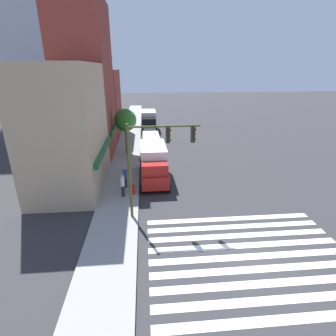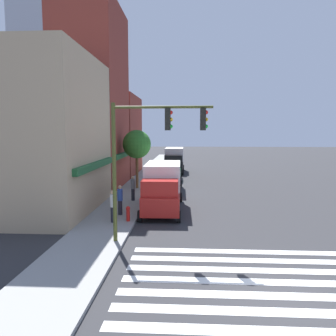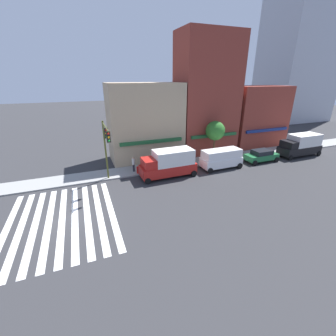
{
  "view_description": "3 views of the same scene",
  "coord_description": "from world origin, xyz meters",
  "px_view_note": "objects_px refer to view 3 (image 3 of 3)",
  "views": [
    {
      "loc": [
        -10.87,
        5.38,
        9.37
      ],
      "look_at": [
        4.43,
        4.0,
        3.5
      ],
      "focal_mm": 28.0,
      "sensor_mm": 36.0,
      "label": 1
    },
    {
      "loc": [
        -9.86,
        3.2,
        5.11
      ],
      "look_at": [
        4.43,
        4.0,
        3.5
      ],
      "focal_mm": 35.0,
      "sensor_mm": 36.0,
      "label": 2
    },
    {
      "loc": [
        2.35,
        -16.81,
        10.31
      ],
      "look_at": [
        10.76,
        4.7,
        1.0
      ],
      "focal_mm": 24.0,
      "sensor_mm": 36.0,
      "label": 3
    }
  ],
  "objects_px": {
    "pedestrian_blue_shirt": "(147,162)",
    "street_tree": "(215,131)",
    "box_truck_black": "(301,145)",
    "fire_hydrant": "(137,170)",
    "sedan_green": "(261,155)",
    "traffic_signal": "(106,142)",
    "pedestrian_grey_coat": "(179,158)",
    "box_truck_red": "(169,163)",
    "van_white": "(221,158)",
    "pedestrian_white_shirt": "(133,164)"
  },
  "relations": [
    {
      "from": "sedan_green",
      "to": "street_tree",
      "type": "relative_size",
      "value": 0.87
    },
    {
      "from": "box_truck_black",
      "to": "fire_hydrant",
      "type": "relative_size",
      "value": 7.37
    },
    {
      "from": "pedestrian_white_shirt",
      "to": "fire_hydrant",
      "type": "relative_size",
      "value": 2.1
    },
    {
      "from": "sedan_green",
      "to": "pedestrian_blue_shirt",
      "type": "bearing_deg",
      "value": 170.88
    },
    {
      "from": "pedestrian_white_shirt",
      "to": "box_truck_black",
      "type": "bearing_deg",
      "value": -116.3
    },
    {
      "from": "pedestrian_grey_coat",
      "to": "van_white",
      "type": "bearing_deg",
      "value": 145.2
    },
    {
      "from": "box_truck_black",
      "to": "fire_hydrant",
      "type": "bearing_deg",
      "value": 175.54
    },
    {
      "from": "box_truck_red",
      "to": "sedan_green",
      "type": "bearing_deg",
      "value": -0.9
    },
    {
      "from": "pedestrian_blue_shirt",
      "to": "street_tree",
      "type": "relative_size",
      "value": 0.35
    },
    {
      "from": "pedestrian_white_shirt",
      "to": "fire_hydrant",
      "type": "height_order",
      "value": "pedestrian_white_shirt"
    },
    {
      "from": "pedestrian_grey_coat",
      "to": "fire_hydrant",
      "type": "bearing_deg",
      "value": -1.37
    },
    {
      "from": "van_white",
      "to": "box_truck_black",
      "type": "relative_size",
      "value": 0.81
    },
    {
      "from": "sedan_green",
      "to": "box_truck_black",
      "type": "relative_size",
      "value": 0.71
    },
    {
      "from": "box_truck_red",
      "to": "box_truck_black",
      "type": "bearing_deg",
      "value": -0.9
    },
    {
      "from": "pedestrian_grey_coat",
      "to": "box_truck_black",
      "type": "bearing_deg",
      "value": 164.71
    },
    {
      "from": "pedestrian_grey_coat",
      "to": "street_tree",
      "type": "bearing_deg",
      "value": 177.51
    },
    {
      "from": "pedestrian_blue_shirt",
      "to": "box_truck_red",
      "type": "bearing_deg",
      "value": -79.73
    },
    {
      "from": "street_tree",
      "to": "traffic_signal",
      "type": "bearing_deg",
      "value": -169.11
    },
    {
      "from": "pedestrian_blue_shirt",
      "to": "fire_hydrant",
      "type": "height_order",
      "value": "pedestrian_blue_shirt"
    },
    {
      "from": "fire_hydrant",
      "to": "pedestrian_blue_shirt",
      "type": "bearing_deg",
      "value": 27.5
    },
    {
      "from": "box_truck_red",
      "to": "fire_hydrant",
      "type": "distance_m",
      "value": 3.71
    },
    {
      "from": "pedestrian_blue_shirt",
      "to": "box_truck_black",
      "type": "bearing_deg",
      "value": -32.15
    },
    {
      "from": "pedestrian_grey_coat",
      "to": "pedestrian_blue_shirt",
      "type": "distance_m",
      "value": 4.05
    },
    {
      "from": "pedestrian_blue_shirt",
      "to": "traffic_signal",
      "type": "bearing_deg",
      "value": -179.43
    },
    {
      "from": "traffic_signal",
      "to": "pedestrian_blue_shirt",
      "type": "bearing_deg",
      "value": 26.34
    },
    {
      "from": "traffic_signal",
      "to": "pedestrian_grey_coat",
      "type": "bearing_deg",
      "value": 14.15
    },
    {
      "from": "traffic_signal",
      "to": "pedestrian_blue_shirt",
      "type": "xyz_separation_m",
      "value": [
        4.66,
        2.3,
        -3.5
      ]
    },
    {
      "from": "fire_hydrant",
      "to": "street_tree",
      "type": "distance_m",
      "value": 11.24
    },
    {
      "from": "van_white",
      "to": "traffic_signal",
      "type": "bearing_deg",
      "value": 178.55
    },
    {
      "from": "van_white",
      "to": "pedestrian_white_shirt",
      "type": "distance_m",
      "value": 10.53
    },
    {
      "from": "box_truck_red",
      "to": "pedestrian_grey_coat",
      "type": "height_order",
      "value": "box_truck_red"
    },
    {
      "from": "box_truck_black",
      "to": "fire_hydrant",
      "type": "distance_m",
      "value": 23.13
    },
    {
      "from": "van_white",
      "to": "sedan_green",
      "type": "height_order",
      "value": "van_white"
    },
    {
      "from": "traffic_signal",
      "to": "box_truck_red",
      "type": "bearing_deg",
      "value": -1.06
    },
    {
      "from": "box_truck_black",
      "to": "street_tree",
      "type": "relative_size",
      "value": 1.22
    },
    {
      "from": "pedestrian_blue_shirt",
      "to": "fire_hydrant",
      "type": "distance_m",
      "value": 1.63
    },
    {
      "from": "box_truck_red",
      "to": "pedestrian_blue_shirt",
      "type": "height_order",
      "value": "box_truck_red"
    },
    {
      "from": "box_truck_black",
      "to": "box_truck_red",
      "type": "bearing_deg",
      "value": 179.76
    },
    {
      "from": "sedan_green",
      "to": "pedestrian_grey_coat",
      "type": "relative_size",
      "value": 2.49
    },
    {
      "from": "van_white",
      "to": "fire_hydrant",
      "type": "bearing_deg",
      "value": 169.4
    },
    {
      "from": "pedestrian_blue_shirt",
      "to": "street_tree",
      "type": "xyz_separation_m",
      "value": [
        9.28,
        0.38,
        2.89
      ]
    },
    {
      "from": "traffic_signal",
      "to": "sedan_green",
      "type": "xyz_separation_m",
      "value": [
        19.5,
        -0.12,
        -3.73
      ]
    },
    {
      "from": "pedestrian_white_shirt",
      "to": "pedestrian_blue_shirt",
      "type": "height_order",
      "value": "same"
    },
    {
      "from": "box_truck_black",
      "to": "pedestrian_blue_shirt",
      "type": "xyz_separation_m",
      "value": [
        -21.66,
        2.42,
        -0.51
      ]
    },
    {
      "from": "pedestrian_blue_shirt",
      "to": "fire_hydrant",
      "type": "bearing_deg",
      "value": -178.26
    },
    {
      "from": "traffic_signal",
      "to": "pedestrian_grey_coat",
      "type": "distance_m",
      "value": 9.64
    },
    {
      "from": "pedestrian_blue_shirt",
      "to": "van_white",
      "type": "bearing_deg",
      "value": -41.51
    },
    {
      "from": "traffic_signal",
      "to": "box_truck_black",
      "type": "relative_size",
      "value": 1.02
    },
    {
      "from": "van_white",
      "to": "fire_hydrant",
      "type": "xyz_separation_m",
      "value": [
        -9.98,
        1.7,
        -0.67
      ]
    },
    {
      "from": "pedestrian_white_shirt",
      "to": "pedestrian_grey_coat",
      "type": "xyz_separation_m",
      "value": [
        5.69,
        -0.17,
        0.0
      ]
    }
  ]
}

